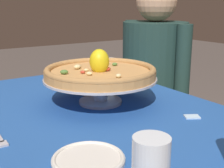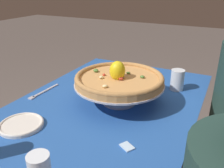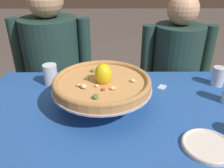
% 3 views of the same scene
% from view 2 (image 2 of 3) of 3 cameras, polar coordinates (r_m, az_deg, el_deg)
% --- Properties ---
extents(dining_table, '(1.28, 0.84, 0.74)m').
position_cam_2_polar(dining_table, '(1.22, -1.73, -9.59)').
color(dining_table, brown).
rests_on(dining_table, ground).
extents(pizza_stand, '(0.43, 0.43, 0.10)m').
position_cam_2_polar(pizza_stand, '(1.16, 1.71, -0.83)').
color(pizza_stand, '#B7B7C1').
rests_on(pizza_stand, dining_table).
extents(pizza, '(0.42, 0.42, 0.11)m').
position_cam_2_polar(pizza, '(1.14, 1.70, 1.35)').
color(pizza, tan).
rests_on(pizza, pizza_stand).
extents(water_glass_back_left, '(0.07, 0.07, 0.11)m').
position_cam_2_polar(water_glass_back_left, '(1.35, 15.17, 0.65)').
color(water_glass_back_left, white).
rests_on(water_glass_back_left, dining_table).
extents(side_plate, '(0.18, 0.18, 0.02)m').
position_cam_2_polar(side_plate, '(1.06, -20.68, -8.96)').
color(side_plate, silver).
rests_on(side_plate, dining_table).
extents(dinner_fork, '(0.22, 0.03, 0.01)m').
position_cam_2_polar(dinner_fork, '(1.34, -16.02, -1.83)').
color(dinner_fork, '#B7B7C1').
rests_on(dinner_fork, dining_table).
extents(sugar_packet, '(0.06, 0.06, 0.00)m').
position_cam_2_polar(sugar_packet, '(0.89, 3.58, -14.58)').
color(sugar_packet, silver).
rests_on(sugar_packet, dining_table).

